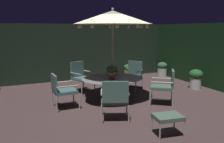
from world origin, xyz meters
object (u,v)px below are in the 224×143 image
(patio_dining_table, at_px, (113,82))
(potted_plant_left_near, at_px, (196,78))
(ottoman_footrest, at_px, (168,118))
(potted_plant_right_far, at_px, (130,70))
(patio_chair_southeast, at_px, (80,75))
(patio_chair_east, at_px, (133,74))
(patio_chair_northeast, at_px, (166,84))
(centerpiece_planter, at_px, (112,71))
(patio_chair_north, at_px, (115,98))
(patio_umbrella, at_px, (113,18))
(potted_plant_front_corner, at_px, (162,69))
(patio_chair_south, at_px, (61,89))

(patio_dining_table, xyz_separation_m, potted_plant_left_near, (3.30, 0.11, -0.20))
(ottoman_footrest, distance_m, potted_plant_right_far, 5.86)
(patio_chair_southeast, bearing_deg, patio_chair_east, -15.58)
(patio_chair_northeast, height_order, potted_plant_right_far, patio_chair_northeast)
(centerpiece_planter, xyz_separation_m, patio_chair_southeast, (-0.48, 1.55, -0.37))
(patio_chair_northeast, relative_size, potted_plant_right_far, 1.73)
(patio_chair_north, relative_size, patio_chair_northeast, 0.99)
(patio_dining_table, distance_m, patio_chair_east, 1.52)
(patio_umbrella, height_order, patio_chair_east, patio_umbrella)
(patio_chair_northeast, relative_size, patio_chair_east, 1.00)
(centerpiece_planter, relative_size, patio_chair_north, 0.42)
(ottoman_footrest, bearing_deg, patio_dining_table, 91.89)
(patio_dining_table, xyz_separation_m, potted_plant_right_far, (2.18, 2.97, -0.31))
(patio_chair_north, bearing_deg, ottoman_footrest, -59.25)
(potted_plant_front_corner, bearing_deg, patio_dining_table, -145.92)
(patio_chair_east, bearing_deg, potted_plant_right_far, 64.50)
(patio_chair_southeast, bearing_deg, patio_chair_northeast, -52.35)
(centerpiece_planter, height_order, patio_chair_northeast, centerpiece_planter)
(patio_chair_northeast, distance_m, potted_plant_right_far, 4.00)
(potted_plant_left_near, bearing_deg, patio_chair_northeast, -154.22)
(patio_umbrella, bearing_deg, patio_dining_table, -97.30)
(potted_plant_front_corner, bearing_deg, patio_chair_south, -154.42)
(ottoman_footrest, bearing_deg, patio_chair_north, 120.75)
(potted_plant_left_near, xyz_separation_m, potted_plant_right_far, (-1.12, 2.86, -0.10))
(patio_dining_table, relative_size, patio_chair_east, 1.84)
(centerpiece_planter, height_order, patio_chair_south, centerpiece_planter)
(patio_chair_north, height_order, patio_chair_east, patio_chair_east)
(patio_chair_southeast, relative_size, potted_plant_front_corner, 1.57)
(patio_chair_east, xyz_separation_m, ottoman_footrest, (-1.12, -3.42, -0.20))
(patio_umbrella, height_order, patio_chair_southeast, patio_umbrella)
(patio_dining_table, xyz_separation_m, patio_umbrella, (0.00, 0.00, 1.83))
(centerpiece_planter, relative_size, potted_plant_right_far, 0.72)
(patio_dining_table, relative_size, patio_chair_northeast, 1.84)
(patio_dining_table, height_order, patio_umbrella, patio_umbrella)
(patio_dining_table, height_order, potted_plant_left_near, patio_dining_table)
(patio_umbrella, bearing_deg, potted_plant_left_near, 1.91)
(patio_chair_south, xyz_separation_m, potted_plant_right_far, (3.69, 3.00, -0.26))
(potted_plant_right_far, bearing_deg, patio_chair_northeast, -103.95)
(patio_chair_east, distance_m, patio_chair_south, 2.88)
(patio_chair_north, bearing_deg, patio_chair_south, 124.41)
(patio_dining_table, xyz_separation_m, patio_chair_southeast, (-0.56, 1.41, -0.02))
(ottoman_footrest, bearing_deg, potted_plant_front_corner, 54.87)
(patio_dining_table, bearing_deg, patio_chair_south, -178.95)
(patio_dining_table, distance_m, patio_umbrella, 1.83)
(potted_plant_front_corner, relative_size, potted_plant_left_near, 0.93)
(patio_dining_table, height_order, potted_plant_right_far, patio_dining_table)
(patio_chair_northeast, relative_size, patio_chair_southeast, 0.98)
(patio_chair_south, bearing_deg, centerpiece_planter, -4.23)
(patio_umbrella, relative_size, potted_plant_front_corner, 4.15)
(patio_chair_east, bearing_deg, ottoman_footrest, -108.13)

